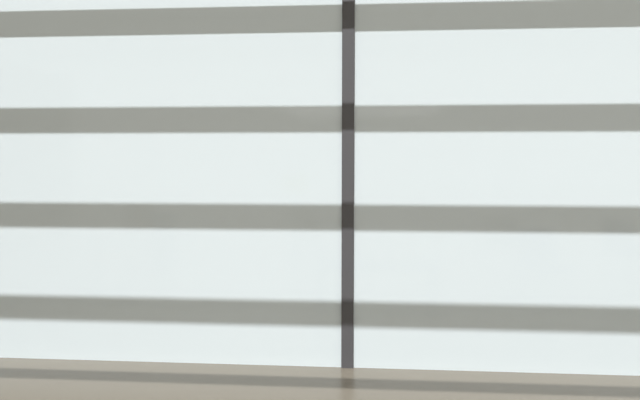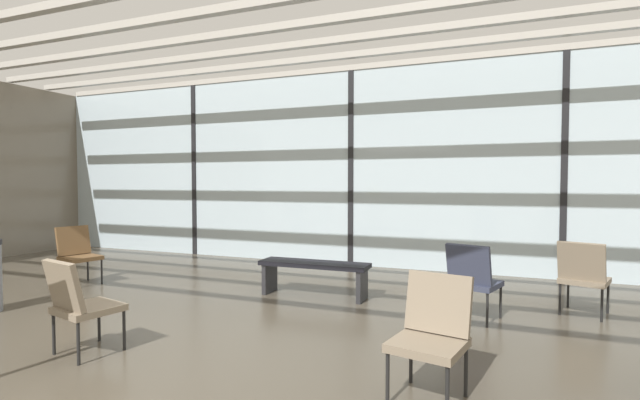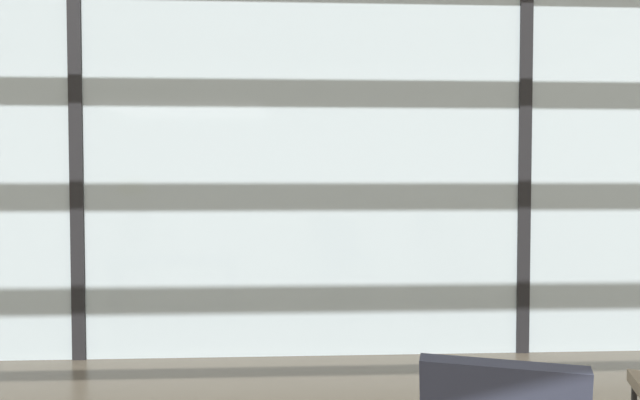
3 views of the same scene
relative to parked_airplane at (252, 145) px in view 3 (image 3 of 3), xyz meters
The scene contains 4 objects.
glass_curtain_wall 6.51m from the parked_airplane, 98.10° to the right, with size 14.00×0.08×3.59m, color silver.
window_mullion_1 6.51m from the parked_airplane, 98.10° to the right, with size 0.10×0.12×3.59m, color black.
window_mullion_2 6.95m from the parked_airplane, 68.16° to the right, with size 0.10×0.12×3.59m, color black.
parked_airplane is the anchor object (origin of this frame).
Camera 3 is at (1.63, 0.59, 1.40)m, focal length 32.79 mm.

